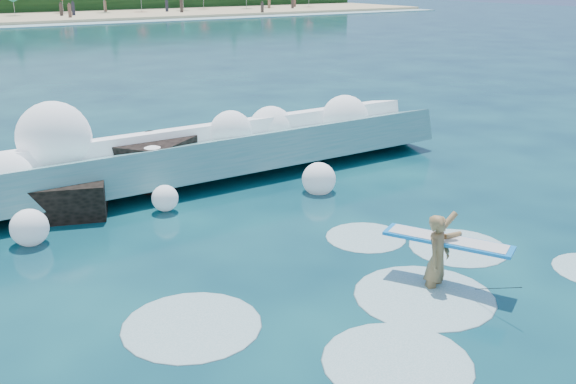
% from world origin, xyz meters
% --- Properties ---
extents(ground, '(200.00, 200.00, 0.00)m').
position_xyz_m(ground, '(0.00, 0.00, 0.00)').
color(ground, '#072839').
rests_on(ground, ground).
extents(breaking_wave, '(19.60, 2.98, 1.69)m').
position_xyz_m(breaking_wave, '(-0.16, 7.54, 0.59)').
color(breaking_wave, teal).
rests_on(breaking_wave, ground).
extents(rock_cluster, '(8.30, 3.36, 1.38)m').
position_xyz_m(rock_cluster, '(-2.19, 7.18, 0.44)').
color(rock_cluster, black).
rests_on(rock_cluster, ground).
extents(surfer_with_board, '(1.53, 2.85, 1.68)m').
position_xyz_m(surfer_with_board, '(2.77, -1.02, 0.62)').
color(surfer_with_board, '#9B7548').
rests_on(surfer_with_board, ground).
extents(wave_spray, '(15.44, 4.99, 2.50)m').
position_xyz_m(wave_spray, '(-0.05, 7.51, 1.09)').
color(wave_spray, white).
rests_on(wave_spray, ground).
extents(surf_foam, '(9.35, 5.88, 0.12)m').
position_xyz_m(surf_foam, '(1.80, -0.79, 0.00)').
color(surf_foam, silver).
rests_on(surf_foam, ground).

